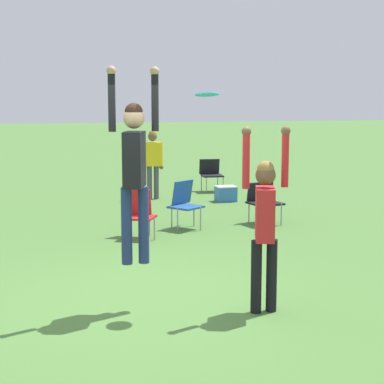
{
  "coord_description": "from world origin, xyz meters",
  "views": [
    {
      "loc": [
        -1.48,
        -7.05,
        2.34
      ],
      "look_at": [
        0.51,
        -0.12,
        1.3
      ],
      "focal_mm": 60.0,
      "sensor_mm": 36.0,
      "label": 1
    }
  ],
  "objects_px": {
    "person_defending": "(265,216)",
    "camping_chair_4": "(139,211)",
    "person_spectator_near": "(153,159)",
    "camping_chair_3": "(184,201)",
    "person_jumping": "(134,160)",
    "frisbee": "(207,94)",
    "camping_chair_2": "(211,172)",
    "cooler_box": "(226,194)",
    "camping_chair_1": "(263,199)"
  },
  "relations": [
    {
      "from": "person_jumping",
      "to": "cooler_box",
      "type": "relative_size",
      "value": 4.73
    },
    {
      "from": "camping_chair_3",
      "to": "cooler_box",
      "type": "bearing_deg",
      "value": -157.94
    },
    {
      "from": "camping_chair_3",
      "to": "camping_chair_4",
      "type": "xyz_separation_m",
      "value": [
        -0.96,
        -0.57,
        -0.04
      ]
    },
    {
      "from": "person_jumping",
      "to": "camping_chair_3",
      "type": "bearing_deg",
      "value": -2.29
    },
    {
      "from": "person_defending",
      "to": "person_spectator_near",
      "type": "distance_m",
      "value": 8.39
    },
    {
      "from": "frisbee",
      "to": "cooler_box",
      "type": "distance_m",
      "value": 7.95
    },
    {
      "from": "camping_chair_2",
      "to": "cooler_box",
      "type": "xyz_separation_m",
      "value": [
        -0.17,
        -1.67,
        -0.31
      ]
    },
    {
      "from": "camping_chair_2",
      "to": "camping_chair_3",
      "type": "xyz_separation_m",
      "value": [
        -1.93,
        -4.43,
        0.01
      ]
    },
    {
      "from": "cooler_box",
      "to": "frisbee",
      "type": "bearing_deg",
      "value": -110.68
    },
    {
      "from": "camping_chair_2",
      "to": "person_spectator_near",
      "type": "bearing_deg",
      "value": 33.59
    },
    {
      "from": "camping_chair_4",
      "to": "person_spectator_near",
      "type": "relative_size",
      "value": 0.5
    },
    {
      "from": "camping_chair_1",
      "to": "camping_chair_3",
      "type": "distance_m",
      "value": 1.58
    },
    {
      "from": "person_defending",
      "to": "frisbee",
      "type": "distance_m",
      "value": 1.48
    },
    {
      "from": "frisbee",
      "to": "camping_chair_2",
      "type": "relative_size",
      "value": 0.33
    },
    {
      "from": "person_jumping",
      "to": "frisbee",
      "type": "relative_size",
      "value": 7.93
    },
    {
      "from": "person_defending",
      "to": "person_spectator_near",
      "type": "bearing_deg",
      "value": -164.4
    },
    {
      "from": "person_jumping",
      "to": "camping_chair_1",
      "type": "bearing_deg",
      "value": -17.49
    },
    {
      "from": "person_defending",
      "to": "camping_chair_4",
      "type": "xyz_separation_m",
      "value": [
        -0.55,
        4.23,
        -0.62
      ]
    },
    {
      "from": "person_defending",
      "to": "cooler_box",
      "type": "xyz_separation_m",
      "value": [
        2.16,
        7.57,
        -0.91
      ]
    },
    {
      "from": "camping_chair_3",
      "to": "camping_chair_4",
      "type": "height_order",
      "value": "camping_chair_3"
    },
    {
      "from": "person_jumping",
      "to": "camping_chair_3",
      "type": "height_order",
      "value": "person_jumping"
    },
    {
      "from": "camping_chair_2",
      "to": "camping_chair_4",
      "type": "height_order",
      "value": "same"
    },
    {
      "from": "camping_chair_1",
      "to": "person_spectator_near",
      "type": "bearing_deg",
      "value": -79.89
    },
    {
      "from": "frisbee",
      "to": "camping_chair_1",
      "type": "bearing_deg",
      "value": 60.42
    },
    {
      "from": "cooler_box",
      "to": "camping_chair_4",
      "type": "bearing_deg",
      "value": -129.14
    },
    {
      "from": "person_defending",
      "to": "camping_chair_2",
      "type": "bearing_deg",
      "value": -174.43
    },
    {
      "from": "person_defending",
      "to": "camping_chair_4",
      "type": "distance_m",
      "value": 4.31
    },
    {
      "from": "person_jumping",
      "to": "camping_chair_1",
      "type": "height_order",
      "value": "person_jumping"
    },
    {
      "from": "person_spectator_near",
      "to": "cooler_box",
      "type": "height_order",
      "value": "person_spectator_near"
    },
    {
      "from": "person_defending",
      "to": "camping_chair_1",
      "type": "bearing_deg",
      "value": 177.56
    },
    {
      "from": "camping_chair_2",
      "to": "person_spectator_near",
      "type": "xyz_separation_m",
      "value": [
        -1.73,
        -0.87,
        0.48
      ]
    },
    {
      "from": "camping_chair_2",
      "to": "camping_chair_3",
      "type": "height_order",
      "value": "camping_chair_3"
    },
    {
      "from": "camping_chair_4",
      "to": "camping_chair_3",
      "type": "bearing_deg",
      "value": -120.52
    },
    {
      "from": "camping_chair_4",
      "to": "cooler_box",
      "type": "distance_m",
      "value": 4.31
    },
    {
      "from": "frisbee",
      "to": "camping_chair_2",
      "type": "distance_m",
      "value": 9.46
    },
    {
      "from": "camping_chair_3",
      "to": "camping_chair_4",
      "type": "bearing_deg",
      "value": -4.66
    },
    {
      "from": "camping_chair_4",
      "to": "cooler_box",
      "type": "relative_size",
      "value": 1.8
    },
    {
      "from": "camping_chair_3",
      "to": "person_defending",
      "type": "bearing_deg",
      "value": 49.63
    },
    {
      "from": "camping_chair_4",
      "to": "person_jumping",
      "type": "bearing_deg",
      "value": 106.71
    },
    {
      "from": "person_jumping",
      "to": "person_spectator_near",
      "type": "height_order",
      "value": "person_jumping"
    },
    {
      "from": "person_jumping",
      "to": "cooler_box",
      "type": "distance_m",
      "value": 8.05
    },
    {
      "from": "person_jumping",
      "to": "camping_chair_2",
      "type": "relative_size",
      "value": 2.62
    },
    {
      "from": "camping_chair_3",
      "to": "person_spectator_near",
      "type": "xyz_separation_m",
      "value": [
        0.2,
        3.56,
        0.47
      ]
    },
    {
      "from": "camping_chair_1",
      "to": "camping_chair_2",
      "type": "distance_m",
      "value": 4.39
    },
    {
      "from": "person_jumping",
      "to": "camping_chair_3",
      "type": "distance_m",
      "value": 4.81
    },
    {
      "from": "person_jumping",
      "to": "frisbee",
      "type": "distance_m",
      "value": 1.08
    },
    {
      "from": "camping_chair_2",
      "to": "camping_chair_3",
      "type": "bearing_deg",
      "value": 73.25
    },
    {
      "from": "person_spectator_near",
      "to": "frisbee",
      "type": "bearing_deg",
      "value": -89.23
    },
    {
      "from": "camping_chair_2",
      "to": "person_defending",
      "type": "bearing_deg",
      "value": 82.57
    },
    {
      "from": "camping_chair_1",
      "to": "person_spectator_near",
      "type": "xyz_separation_m",
      "value": [
        -1.37,
        3.51,
        0.51
      ]
    }
  ]
}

